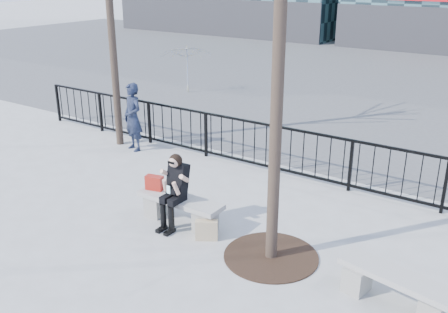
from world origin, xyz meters
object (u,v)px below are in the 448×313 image
Objects in this scene: seated_woman at (174,192)px; standing_man at (133,117)px; bench_second at (395,285)px; bench_main at (180,207)px.

seated_woman is 0.79× the size of standing_man.
bench_second is at bearing -0.47° from seated_woman.
bench_second is at bearing -2.86° from bench_main.
seated_woman is at bearing -90.00° from bench_main.
bench_main is 0.98× the size of standing_man.
bench_main is 1.23× the size of seated_woman.
bench_main reaches higher than bench_second.
standing_man is (-3.37, 2.38, 0.54)m from bench_main.
standing_man reaches higher than bench_main.
seated_woman is 4.22m from standing_man.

